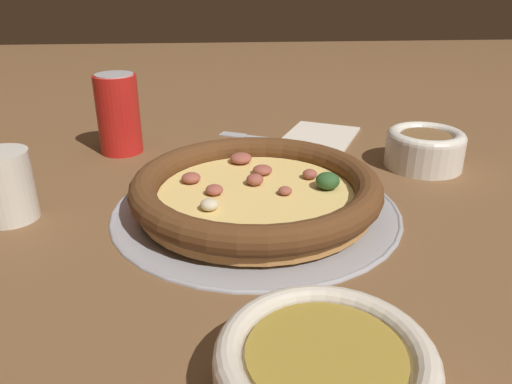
{
  "coord_description": "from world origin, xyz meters",
  "views": [
    {
      "loc": [
        -0.54,
        0.04,
        0.27
      ],
      "look_at": [
        0.0,
        0.0,
        0.02
      ],
      "focal_mm": 35.0,
      "sensor_mm": 36.0,
      "label": 1
    }
  ],
  "objects_px": {
    "beverage_can": "(118,114)",
    "bowl_far": "(425,147)",
    "pizza_tray": "(256,207)",
    "fork": "(262,138)",
    "pizza": "(256,189)",
    "drinking_cup": "(7,185)",
    "bowl_near": "(325,371)",
    "napkin": "(318,137)"
  },
  "relations": [
    {
      "from": "fork",
      "to": "drinking_cup",
      "type": "bearing_deg",
      "value": 65.43
    },
    {
      "from": "bowl_near",
      "to": "bowl_far",
      "type": "distance_m",
      "value": 0.48
    },
    {
      "from": "napkin",
      "to": "beverage_can",
      "type": "xyz_separation_m",
      "value": [
        -0.04,
        0.33,
        0.06
      ]
    },
    {
      "from": "pizza",
      "to": "beverage_can",
      "type": "height_order",
      "value": "beverage_can"
    },
    {
      "from": "pizza_tray",
      "to": "beverage_can",
      "type": "bearing_deg",
      "value": 40.98
    },
    {
      "from": "napkin",
      "to": "beverage_can",
      "type": "bearing_deg",
      "value": 96.99
    },
    {
      "from": "bowl_near",
      "to": "bowl_far",
      "type": "bearing_deg",
      "value": -29.03
    },
    {
      "from": "pizza_tray",
      "to": "bowl_far",
      "type": "xyz_separation_m",
      "value": [
        0.13,
        -0.26,
        0.03
      ]
    },
    {
      "from": "pizza_tray",
      "to": "bowl_near",
      "type": "height_order",
      "value": "bowl_near"
    },
    {
      "from": "bowl_far",
      "to": "drinking_cup",
      "type": "bearing_deg",
      "value": 102.74
    },
    {
      "from": "napkin",
      "to": "fork",
      "type": "relative_size",
      "value": 1.17
    },
    {
      "from": "pizza_tray",
      "to": "bowl_far",
      "type": "height_order",
      "value": "bowl_far"
    },
    {
      "from": "pizza_tray",
      "to": "drinking_cup",
      "type": "relative_size",
      "value": 4.22
    },
    {
      "from": "beverage_can",
      "to": "pizza_tray",
      "type": "bearing_deg",
      "value": -139.02
    },
    {
      "from": "beverage_can",
      "to": "bowl_near",
      "type": "bearing_deg",
      "value": -157.11
    },
    {
      "from": "bowl_far",
      "to": "napkin",
      "type": "xyz_separation_m",
      "value": [
        0.14,
        0.13,
        -0.03
      ]
    },
    {
      "from": "drinking_cup",
      "to": "fork",
      "type": "distance_m",
      "value": 0.42
    },
    {
      "from": "pizza_tray",
      "to": "drinking_cup",
      "type": "xyz_separation_m",
      "value": [
        0.0,
        0.29,
        0.04
      ]
    },
    {
      "from": "pizza_tray",
      "to": "pizza",
      "type": "xyz_separation_m",
      "value": [
        0.0,
        -0.0,
        0.02
      ]
    },
    {
      "from": "pizza_tray",
      "to": "napkin",
      "type": "height_order",
      "value": "same"
    },
    {
      "from": "fork",
      "to": "beverage_can",
      "type": "height_order",
      "value": "beverage_can"
    },
    {
      "from": "drinking_cup",
      "to": "fork",
      "type": "xyz_separation_m",
      "value": [
        0.27,
        -0.32,
        -0.04
      ]
    },
    {
      "from": "bowl_near",
      "to": "fork",
      "type": "height_order",
      "value": "bowl_near"
    },
    {
      "from": "bowl_far",
      "to": "napkin",
      "type": "distance_m",
      "value": 0.19
    },
    {
      "from": "pizza",
      "to": "pizza_tray",
      "type": "bearing_deg",
      "value": 156.4
    },
    {
      "from": "beverage_can",
      "to": "bowl_far",
      "type": "bearing_deg",
      "value": -102.44
    },
    {
      "from": "drinking_cup",
      "to": "beverage_can",
      "type": "bearing_deg",
      "value": -21.94
    },
    {
      "from": "pizza_tray",
      "to": "napkin",
      "type": "distance_m",
      "value": 0.3
    },
    {
      "from": "bowl_near",
      "to": "fork",
      "type": "distance_m",
      "value": 0.57
    },
    {
      "from": "bowl_near",
      "to": "fork",
      "type": "relative_size",
      "value": 0.88
    },
    {
      "from": "pizza",
      "to": "napkin",
      "type": "bearing_deg",
      "value": -25.63
    },
    {
      "from": "pizza",
      "to": "fork",
      "type": "bearing_deg",
      "value": -6.5
    },
    {
      "from": "pizza_tray",
      "to": "fork",
      "type": "xyz_separation_m",
      "value": [
        0.28,
        -0.03,
        -0.0
      ]
    },
    {
      "from": "pizza",
      "to": "drinking_cup",
      "type": "height_order",
      "value": "drinking_cup"
    },
    {
      "from": "pizza",
      "to": "drinking_cup",
      "type": "xyz_separation_m",
      "value": [
        0.0,
        0.29,
        0.01
      ]
    },
    {
      "from": "napkin",
      "to": "fork",
      "type": "xyz_separation_m",
      "value": [
        0.01,
        0.1,
        -0.0
      ]
    },
    {
      "from": "bowl_far",
      "to": "drinking_cup",
      "type": "relative_size",
      "value": 1.36
    },
    {
      "from": "pizza_tray",
      "to": "napkin",
      "type": "bearing_deg",
      "value": -25.63
    },
    {
      "from": "pizza",
      "to": "bowl_far",
      "type": "bearing_deg",
      "value": -63.78
    },
    {
      "from": "drinking_cup",
      "to": "beverage_can",
      "type": "distance_m",
      "value": 0.24
    },
    {
      "from": "bowl_near",
      "to": "bowl_far",
      "type": "height_order",
      "value": "bowl_far"
    },
    {
      "from": "bowl_near",
      "to": "beverage_can",
      "type": "distance_m",
      "value": 0.57
    }
  ]
}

